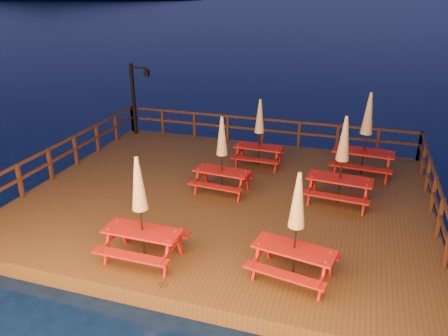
{
  "coord_description": "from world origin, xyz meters",
  "views": [
    {
      "loc": [
        3.59,
        -11.55,
        6.37
      ],
      "look_at": [
        -0.28,
        0.6,
        1.01
      ],
      "focal_mm": 35.0,
      "sensor_mm": 36.0,
      "label": 1
    }
  ],
  "objects_px": {
    "picnic_table_2": "(366,133)",
    "lamp_post": "(136,93)",
    "picnic_table_0": "(140,208)",
    "picnic_table_1": "(296,226)"
  },
  "relations": [
    {
      "from": "lamp_post",
      "to": "picnic_table_0",
      "type": "distance_m",
      "value": 9.57
    },
    {
      "from": "picnic_table_2",
      "to": "lamp_post",
      "type": "bearing_deg",
      "value": 174.35
    },
    {
      "from": "lamp_post",
      "to": "picnic_table_0",
      "type": "relative_size",
      "value": 1.16
    },
    {
      "from": "picnic_table_1",
      "to": "picnic_table_2",
      "type": "distance_m",
      "value": 6.52
    },
    {
      "from": "picnic_table_0",
      "to": "picnic_table_2",
      "type": "bearing_deg",
      "value": 55.4
    },
    {
      "from": "picnic_table_0",
      "to": "picnic_table_2",
      "type": "xyz_separation_m",
      "value": [
        4.73,
        6.73,
        0.13
      ]
    },
    {
      "from": "lamp_post",
      "to": "picnic_table_2",
      "type": "xyz_separation_m",
      "value": [
        9.29,
        -1.67,
        -0.33
      ]
    },
    {
      "from": "picnic_table_1",
      "to": "picnic_table_2",
      "type": "relative_size",
      "value": 0.89
    },
    {
      "from": "picnic_table_1",
      "to": "picnic_table_2",
      "type": "height_order",
      "value": "picnic_table_2"
    },
    {
      "from": "lamp_post",
      "to": "picnic_table_1",
      "type": "xyz_separation_m",
      "value": [
        8.01,
        -8.05,
        -0.48
      ]
    }
  ]
}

